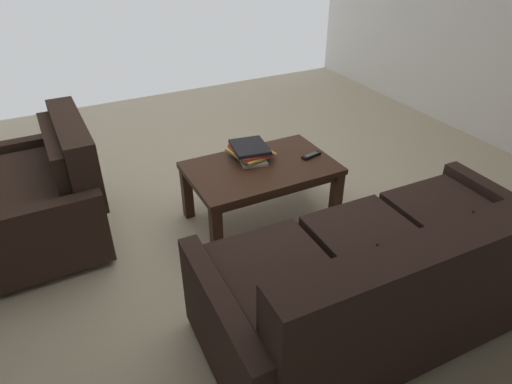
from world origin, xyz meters
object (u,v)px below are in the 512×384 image
Objects in this scene: coffee_table at (261,174)px; book_stack at (250,151)px; tv_remote at (311,155)px; loveseat_near at (41,194)px; sofa_main at (387,280)px.

book_stack is at bearing -83.90° from coffee_table.
tv_remote reaches higher than coffee_table.
loveseat_near reaches higher than book_stack.
coffee_table is at bearing 96.10° from book_stack.
tv_remote is (-0.30, -1.19, 0.10)m from sofa_main.
coffee_table is 0.19m from book_stack.
tv_remote is at bearing 163.25° from loveseat_near.
sofa_main is at bearing 94.15° from coffee_table.
coffee_table is 3.07× the size of book_stack.
book_stack reaches higher than tv_remote.
coffee_table is at bearing -6.64° from tv_remote.
loveseat_near is at bearing -16.75° from tv_remote.
loveseat_near reaches higher than tv_remote.
sofa_main is 1.23m from tv_remote.
loveseat_near is 1.47m from book_stack.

